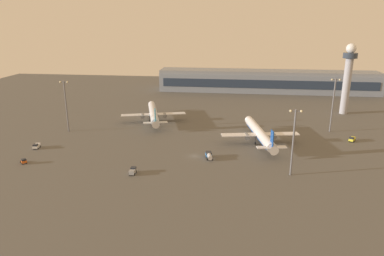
{
  "coord_description": "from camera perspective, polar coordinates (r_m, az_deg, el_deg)",
  "views": [
    {
      "loc": [
        16.07,
        -136.34,
        54.33
      ],
      "look_at": [
        -4.34,
        26.25,
        4.0
      ],
      "focal_mm": 33.31,
      "sensor_mm": 36.0,
      "label": 1
    }
  ],
  "objects": [
    {
      "name": "maintenance_van",
      "position": [
        132.75,
        -9.45,
        -6.78
      ],
      "size": [
        2.09,
        4.18,
        2.25
      ],
      "rotation": [
        0.0,
        0.0,
        0.02
      ],
      "color": "gray",
      "rests_on": "ground"
    },
    {
      "name": "fuel_truck",
      "position": [
        144.9,
        2.76,
        -4.39
      ],
      "size": [
        3.49,
        6.6,
        2.35
      ],
      "rotation": [
        0.0,
        0.0,
        0.22
      ],
      "color": "#3372BF",
      "rests_on": "ground"
    },
    {
      "name": "airplane_taxiway_distant",
      "position": [
        164.49,
        10.83,
        -0.9
      ],
      "size": [
        35.5,
        45.36,
        11.7
      ],
      "rotation": [
        0.0,
        0.0,
        0.19
      ],
      "color": "white",
      "rests_on": "ground"
    },
    {
      "name": "baggage_tractor",
      "position": [
        170.12,
        -23.65,
        -2.62
      ],
      "size": [
        2.63,
        4.41,
        2.25
      ],
      "rotation": [
        0.0,
        0.0,
        3.31
      ],
      "color": "white",
      "rests_on": "ground"
    },
    {
      "name": "apron_light_east",
      "position": [
        186.72,
        -19.53,
        3.81
      ],
      "size": [
        4.8,
        0.9,
        25.59
      ],
      "color": "slate",
      "rests_on": "ground"
    },
    {
      "name": "pushback_tug",
      "position": [
        154.58,
        -25.34,
        -4.81
      ],
      "size": [
        3.49,
        3.4,
        2.05
      ],
      "rotation": [
        0.0,
        0.0,
        3.98
      ],
      "color": "#D85919",
      "rests_on": "ground"
    },
    {
      "name": "ground_plane",
      "position": [
        147.65,
        0.4,
        -4.52
      ],
      "size": [
        416.0,
        416.0,
        0.0
      ],
      "primitive_type": "plane",
      "color": "#56544F"
    },
    {
      "name": "control_tower",
      "position": [
        227.87,
        23.7,
        7.92
      ],
      "size": [
        8.0,
        8.0,
        41.1
      ],
      "color": "#A8A8B2",
      "rests_on": "ground"
    },
    {
      "name": "cargo_loader",
      "position": [
        180.57,
        24.25,
        -1.6
      ],
      "size": [
        3.87,
        4.55,
        2.25
      ],
      "rotation": [
        0.0,
        0.0,
        2.58
      ],
      "color": "yellow",
      "rests_on": "ground"
    },
    {
      "name": "apron_light_central",
      "position": [
        188.46,
        21.67,
        3.9
      ],
      "size": [
        4.8,
        0.9,
        26.87
      ],
      "color": "slate",
      "rests_on": "ground"
    },
    {
      "name": "apron_light_west",
      "position": [
        130.37,
        15.95,
        -1.58
      ],
      "size": [
        4.8,
        0.9,
        24.55
      ],
      "color": "slate",
      "rests_on": "ground"
    },
    {
      "name": "terminal_building",
      "position": [
        283.76,
        11.91,
        7.33
      ],
      "size": [
        165.52,
        22.4,
        16.4
      ],
      "color": "gray",
      "rests_on": "ground"
    },
    {
      "name": "airplane_terminal_side",
      "position": [
        196.85,
        -6.18,
        2.28
      ],
      "size": [
        34.91,
        44.46,
        11.61
      ],
      "rotation": [
        0.0,
        0.0,
        0.28
      ],
      "color": "silver",
      "rests_on": "ground"
    }
  ]
}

